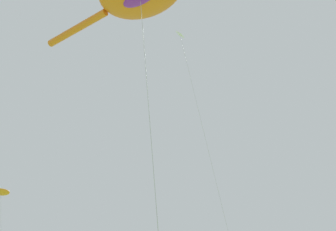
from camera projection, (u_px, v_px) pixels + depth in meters
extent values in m
cylinder|color=orange|center=(77.00, 29.00, 25.48)|extent=(2.32, 5.08, 0.48)
cylinder|color=#B2B2B7|center=(150.00, 124.00, 16.35)|extent=(0.46, 3.75, 18.95)
ellipsoid|color=orange|center=(1.00, 192.00, 25.41)|extent=(1.32, 1.10, 0.49)
cube|color=white|center=(180.00, 34.00, 33.94)|extent=(0.93, 0.79, 0.62)
cylinder|color=#B2B2B7|center=(213.00, 168.00, 28.34)|extent=(4.60, 1.34, 24.90)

